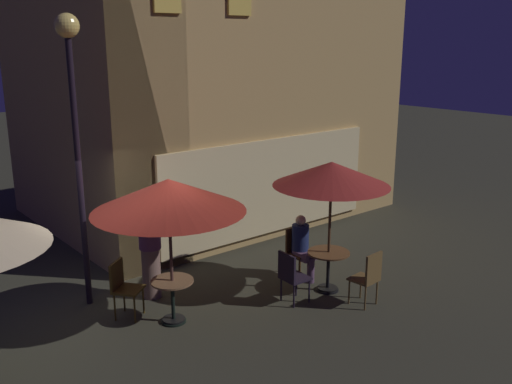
{
  "coord_description": "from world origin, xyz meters",
  "views": [
    {
      "loc": [
        -3.45,
        -7.82,
        4.35
      ],
      "look_at": [
        2.28,
        -0.89,
        1.96
      ],
      "focal_mm": 39.86,
      "sensor_mm": 36.0,
      "label": 1
    }
  ],
  "objects_px": {
    "patio_umbrella_1": "(331,174)",
    "cafe_chair_3": "(369,275)",
    "cafe_chair_2": "(291,274)",
    "patron_seated_0": "(302,244)",
    "cafe_chair_1": "(297,248)",
    "cafe_table_1": "(328,262)",
    "cafe_table_2": "(173,293)",
    "patron_standing_1": "(150,250)",
    "patio_umbrella_2": "(169,196)",
    "street_lamp_near_corner": "(73,97)",
    "cafe_chair_4": "(123,284)"
  },
  "relations": [
    {
      "from": "cafe_table_1",
      "to": "patio_umbrella_2",
      "type": "bearing_deg",
      "value": 164.84
    },
    {
      "from": "cafe_table_1",
      "to": "patio_umbrella_1",
      "type": "xyz_separation_m",
      "value": [
        -0.0,
        -0.0,
        1.6
      ]
    },
    {
      "from": "patio_umbrella_2",
      "to": "cafe_table_2",
      "type": "bearing_deg",
      "value": 0.0
    },
    {
      "from": "patio_umbrella_1",
      "to": "cafe_chair_2",
      "type": "distance_m",
      "value": 1.82
    },
    {
      "from": "cafe_table_1",
      "to": "cafe_chair_4",
      "type": "height_order",
      "value": "cafe_chair_4"
    },
    {
      "from": "patron_standing_1",
      "to": "cafe_chair_4",
      "type": "bearing_deg",
      "value": 122.55
    },
    {
      "from": "cafe_chair_2",
      "to": "patron_standing_1",
      "type": "height_order",
      "value": "patron_standing_1"
    },
    {
      "from": "street_lamp_near_corner",
      "to": "cafe_table_1",
      "type": "xyz_separation_m",
      "value": [
        3.52,
        -2.25,
        -2.96
      ]
    },
    {
      "from": "street_lamp_near_corner",
      "to": "cafe_chair_3",
      "type": "xyz_separation_m",
      "value": [
        3.59,
        -3.11,
        -2.93
      ]
    },
    {
      "from": "cafe_chair_1",
      "to": "patron_standing_1",
      "type": "distance_m",
      "value": 2.77
    },
    {
      "from": "street_lamp_near_corner",
      "to": "cafe_table_1",
      "type": "height_order",
      "value": "street_lamp_near_corner"
    },
    {
      "from": "cafe_table_1",
      "to": "cafe_chair_2",
      "type": "xyz_separation_m",
      "value": [
        -0.86,
        0.05,
        -0.0
      ]
    },
    {
      "from": "cafe_table_2",
      "to": "patron_standing_1",
      "type": "bearing_deg",
      "value": 78.83
    },
    {
      "from": "patio_umbrella_1",
      "to": "cafe_chair_2",
      "type": "bearing_deg",
      "value": 176.92
    },
    {
      "from": "cafe_table_2",
      "to": "cafe_chair_3",
      "type": "height_order",
      "value": "cafe_chair_3"
    },
    {
      "from": "cafe_chair_4",
      "to": "cafe_table_1",
      "type": "bearing_deg",
      "value": 28.76
    },
    {
      "from": "patron_seated_0",
      "to": "patron_standing_1",
      "type": "bearing_deg",
      "value": -111.72
    },
    {
      "from": "cafe_table_1",
      "to": "patron_standing_1",
      "type": "bearing_deg",
      "value": 145.14
    },
    {
      "from": "cafe_table_2",
      "to": "patron_seated_0",
      "type": "relative_size",
      "value": 0.58
    },
    {
      "from": "cafe_chair_2",
      "to": "patron_seated_0",
      "type": "height_order",
      "value": "patron_seated_0"
    },
    {
      "from": "patron_seated_0",
      "to": "cafe_chair_1",
      "type": "bearing_deg",
      "value": 180.0
    },
    {
      "from": "street_lamp_near_corner",
      "to": "cafe_chair_3",
      "type": "distance_m",
      "value": 5.58
    },
    {
      "from": "street_lamp_near_corner",
      "to": "cafe_table_2",
      "type": "xyz_separation_m",
      "value": [
        0.76,
        -1.5,
        -3.0
      ]
    },
    {
      "from": "patio_umbrella_1",
      "to": "patron_seated_0",
      "type": "distance_m",
      "value": 1.61
    },
    {
      "from": "cafe_chair_3",
      "to": "cafe_chair_4",
      "type": "distance_m",
      "value": 4.05
    },
    {
      "from": "street_lamp_near_corner",
      "to": "patio_umbrella_1",
      "type": "height_order",
      "value": "street_lamp_near_corner"
    },
    {
      "from": "cafe_table_2",
      "to": "cafe_chair_3",
      "type": "relative_size",
      "value": 0.74
    },
    {
      "from": "patio_umbrella_2",
      "to": "cafe_chair_2",
      "type": "xyz_separation_m",
      "value": [
        1.9,
        -0.7,
        -1.55
      ]
    },
    {
      "from": "street_lamp_near_corner",
      "to": "cafe_table_1",
      "type": "bearing_deg",
      "value": -32.53
    },
    {
      "from": "cafe_chair_1",
      "to": "patron_seated_0",
      "type": "xyz_separation_m",
      "value": [
        -0.0,
        -0.15,
        0.12
      ]
    },
    {
      "from": "cafe_chair_1",
      "to": "patron_standing_1",
      "type": "relative_size",
      "value": 0.55
    },
    {
      "from": "cafe_chair_3",
      "to": "patron_seated_0",
      "type": "relative_size",
      "value": 0.78
    },
    {
      "from": "cafe_chair_1",
      "to": "patron_seated_0",
      "type": "bearing_deg",
      "value": -0.0
    },
    {
      "from": "cafe_chair_1",
      "to": "cafe_chair_2",
      "type": "bearing_deg",
      "value": -46.95
    },
    {
      "from": "street_lamp_near_corner",
      "to": "patio_umbrella_1",
      "type": "xyz_separation_m",
      "value": [
        3.52,
        -2.25,
        -1.36
      ]
    },
    {
      "from": "patio_umbrella_2",
      "to": "cafe_chair_4",
      "type": "relative_size",
      "value": 2.5
    },
    {
      "from": "patron_seated_0",
      "to": "patron_standing_1",
      "type": "xyz_separation_m",
      "value": [
        -2.58,
        1.1,
        0.18
      ]
    },
    {
      "from": "cafe_chair_2",
      "to": "patron_standing_1",
      "type": "bearing_deg",
      "value": 137.43
    },
    {
      "from": "patio_umbrella_1",
      "to": "cafe_chair_3",
      "type": "height_order",
      "value": "patio_umbrella_1"
    },
    {
      "from": "cafe_chair_4",
      "to": "cafe_table_2",
      "type": "bearing_deg",
      "value": 0.0
    },
    {
      "from": "cafe_chair_1",
      "to": "patio_umbrella_2",
      "type": "bearing_deg",
      "value": -86.94
    },
    {
      "from": "cafe_table_1",
      "to": "cafe_table_2",
      "type": "xyz_separation_m",
      "value": [
        -2.77,
        0.75,
        -0.04
      ]
    },
    {
      "from": "cafe_table_1",
      "to": "patio_umbrella_2",
      "type": "distance_m",
      "value": 3.26
    },
    {
      "from": "cafe_chair_4",
      "to": "patron_seated_0",
      "type": "height_order",
      "value": "patron_seated_0"
    },
    {
      "from": "patio_umbrella_1",
      "to": "cafe_chair_2",
      "type": "height_order",
      "value": "patio_umbrella_1"
    },
    {
      "from": "patio_umbrella_1",
      "to": "cafe_table_1",
      "type": "bearing_deg",
      "value": 26.57
    },
    {
      "from": "cafe_table_1",
      "to": "patron_seated_0",
      "type": "xyz_separation_m",
      "value": [
        0.02,
        0.69,
        0.15
      ]
    },
    {
      "from": "cafe_table_1",
      "to": "cafe_chair_4",
      "type": "distance_m",
      "value": 3.58
    },
    {
      "from": "patron_standing_1",
      "to": "cafe_table_1",
      "type": "bearing_deg",
      "value": -119.1
    },
    {
      "from": "cafe_table_2",
      "to": "cafe_chair_4",
      "type": "relative_size",
      "value": 0.76
    }
  ]
}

